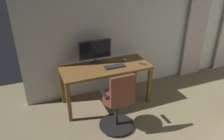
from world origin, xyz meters
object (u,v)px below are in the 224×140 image
at_px(computer_mouse, 125,60).
at_px(computer_keyboard, 115,67).
at_px(computer_monitor, 95,50).
at_px(desk, 106,71).
at_px(office_chair, 118,104).
at_px(cell_phone_by_monitor, 143,64).

bearing_deg(computer_mouse, computer_keyboard, 33.58).
distance_m(computer_monitor, computer_mouse, 0.59).
height_order(desk, office_chair, office_chair).
distance_m(desk, computer_monitor, 0.42).
xyz_separation_m(desk, computer_mouse, (-0.42, -0.10, 0.11)).
distance_m(desk, computer_mouse, 0.44).
height_order(computer_monitor, computer_mouse, computer_monitor).
relative_size(office_chair, computer_mouse, 10.28).
height_order(computer_keyboard, cell_phone_by_monitor, computer_keyboard).
xyz_separation_m(computer_monitor, cell_phone_by_monitor, (-0.77, 0.37, -0.24)).
bearing_deg(computer_keyboard, desk, -32.16).
relative_size(computer_monitor, computer_mouse, 6.06).
bearing_deg(computer_mouse, desk, 13.28).
bearing_deg(computer_monitor, computer_keyboard, 130.56).
bearing_deg(cell_phone_by_monitor, desk, -47.92).
bearing_deg(computer_mouse, office_chair, 60.03).
distance_m(office_chair, cell_phone_by_monitor, 1.01).
relative_size(computer_keyboard, computer_mouse, 3.69).
distance_m(computer_keyboard, cell_phone_by_monitor, 0.52).
bearing_deg(computer_keyboard, computer_mouse, -146.42).
distance_m(office_chair, computer_mouse, 1.05).
bearing_deg(office_chair, desk, 82.47).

